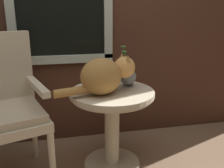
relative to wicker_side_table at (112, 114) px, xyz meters
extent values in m
cube|color=beige|center=(-0.32, 0.50, 0.33)|extent=(0.86, 0.03, 0.07)
cube|color=beige|center=(-0.71, 0.50, 0.79)|extent=(0.07, 0.03, 0.93)
cube|color=beige|center=(0.07, 0.50, 0.79)|extent=(0.07, 0.03, 0.93)
cube|color=black|center=(-0.32, 0.52, 0.79)|extent=(0.77, 0.01, 0.91)
cylinder|color=beige|center=(0.00, 0.00, -0.42)|extent=(0.43, 0.43, 0.03)
cylinder|color=beige|center=(0.00, 0.00, -0.13)|extent=(0.11, 0.11, 0.55)
cylinder|color=beige|center=(0.00, 0.00, 0.16)|extent=(0.61, 0.61, 0.03)
torus|color=beige|center=(0.00, 0.00, 0.14)|extent=(0.59, 0.59, 0.02)
cylinder|color=beige|center=(-0.44, -0.21, -0.22)|extent=(0.04, 0.04, 0.44)
cylinder|color=beige|center=(-0.59, 0.25, -0.22)|extent=(0.04, 0.04, 0.44)
cube|color=beige|center=(-0.75, -0.06, 0.04)|extent=(0.67, 0.66, 0.06)
cube|color=#BBA98B|center=(-0.75, -0.06, 0.09)|extent=(0.62, 0.61, 0.05)
cube|color=beige|center=(-0.52, 0.02, 0.25)|extent=(0.20, 0.47, 0.04)
ellipsoid|color=#AD7A3D|center=(-0.09, -0.06, 0.31)|extent=(0.34, 0.32, 0.25)
sphere|color=#E2A356|center=(0.09, -0.01, 0.35)|extent=(0.15, 0.15, 0.15)
cone|color=#AD7A3D|center=(0.10, -0.05, 0.42)|extent=(0.05, 0.05, 0.05)
cone|color=#AD7A3D|center=(0.08, 0.03, 0.42)|extent=(0.05, 0.05, 0.05)
cylinder|color=#AD7A3D|center=(-0.28, -0.11, 0.23)|extent=(0.26, 0.12, 0.06)
cylinder|color=gray|center=(0.14, 0.08, 0.19)|extent=(0.08, 0.08, 0.01)
ellipsoid|color=gray|center=(0.14, 0.08, 0.25)|extent=(0.13, 0.13, 0.13)
cylinder|color=gray|center=(0.14, 0.08, 0.33)|extent=(0.07, 0.07, 0.05)
torus|color=gray|center=(0.14, 0.08, 0.36)|extent=(0.09, 0.09, 0.02)
cylinder|color=#47893D|center=(0.12, 0.10, 0.41)|extent=(0.03, 0.04, 0.12)
cone|color=#47893D|center=(0.11, 0.12, 0.47)|extent=(0.04, 0.04, 0.02)
cylinder|color=#47893D|center=(0.12, 0.08, 0.40)|extent=(0.04, 0.01, 0.08)
cone|color=#47893D|center=(0.11, 0.08, 0.44)|extent=(0.04, 0.04, 0.02)
camera|label=1|loc=(-0.36, -1.67, 0.74)|focal=40.15mm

